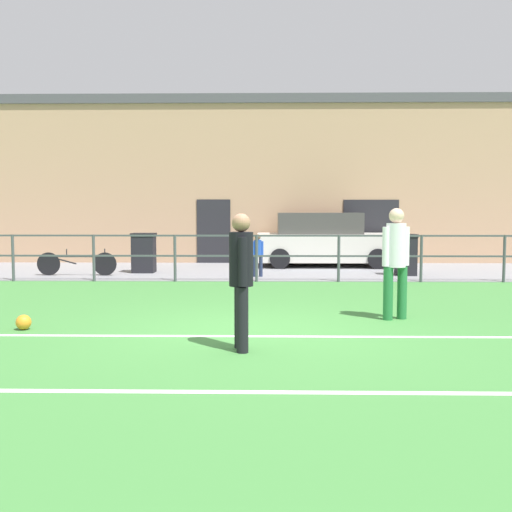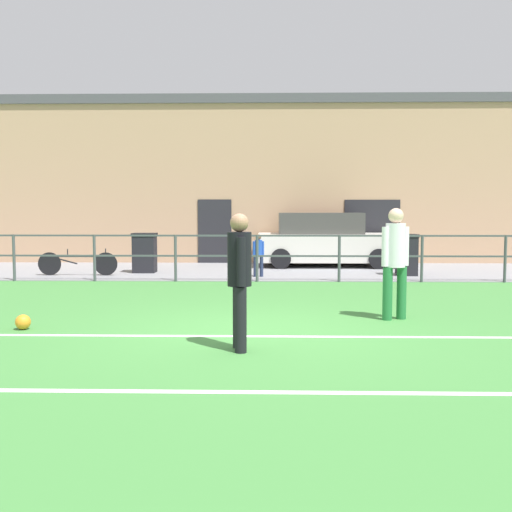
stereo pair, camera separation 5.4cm
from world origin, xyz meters
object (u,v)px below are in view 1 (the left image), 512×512
at_px(soccer_ball_match, 24,322).
at_px(bicycle_parked_1, 77,263).
at_px(parked_car_red, 324,241).
at_px(player_goalkeeper, 241,273).
at_px(spectator_child, 258,253).
at_px(trash_bin_0, 144,253).
at_px(player_striker, 396,257).
at_px(trash_bin_1, 406,255).

height_order(soccer_ball_match, bicycle_parked_1, bicycle_parked_1).
relative_size(parked_car_red, bicycle_parked_1, 2.00).
height_order(player_goalkeeper, parked_car_red, player_goalkeeper).
xyz_separation_m(spectator_child, parked_car_red, (2.00, 2.98, 0.15)).
bearing_deg(trash_bin_0, player_striker, -51.44).
bearing_deg(spectator_child, player_striker, 97.00).
bearing_deg(trash_bin_1, player_striker, -104.57).
bearing_deg(parked_car_red, trash_bin_1, -53.36).
height_order(player_goalkeeper, spectator_child, player_goalkeeper).
distance_m(parked_car_red, bicycle_parked_1, 7.38).
relative_size(parked_car_red, trash_bin_1, 3.86).
distance_m(parked_car_red, trash_bin_1, 3.23).
bearing_deg(parked_car_red, player_goalkeeper, -100.68).
bearing_deg(player_goalkeeper, soccer_ball_match, -119.15).
distance_m(soccer_ball_match, parked_car_red, 11.17).
bearing_deg(bicycle_parked_1, parked_car_red, 22.22).
distance_m(player_goalkeeper, trash_bin_0, 9.54).
relative_size(player_striker, spectator_child, 1.61).
relative_size(player_striker, parked_car_red, 0.42).
bearing_deg(player_striker, soccer_ball_match, 167.35).
relative_size(player_goalkeeper, soccer_ball_match, 7.69).
bearing_deg(spectator_child, trash_bin_1, 171.45).
relative_size(player_striker, trash_bin_0, 1.62).
bearing_deg(player_goalkeeper, trash_bin_1, 145.80).
relative_size(soccer_ball_match, trash_bin_1, 0.20).
height_order(bicycle_parked_1, trash_bin_0, trash_bin_0).
xyz_separation_m(player_striker, trash_bin_0, (-5.47, 6.87, -0.44)).
distance_m(player_striker, bicycle_parked_1, 9.38).
bearing_deg(spectator_child, soccer_ball_match, 49.87).
distance_m(spectator_child, trash_bin_1, 3.95).
height_order(player_striker, parked_car_red, player_striker).
bearing_deg(bicycle_parked_1, trash_bin_0, 25.63).
xyz_separation_m(player_goalkeeper, player_striker, (2.36, 2.14, 0.04)).
bearing_deg(parked_car_red, spectator_child, -123.93).
bearing_deg(spectator_child, trash_bin_0, -31.32).
bearing_deg(trash_bin_0, player_goalkeeper, -70.95).
distance_m(player_goalkeeper, parked_car_red, 11.20).
xyz_separation_m(soccer_ball_match, bicycle_parked_1, (-1.50, 7.02, 0.23)).
bearing_deg(bicycle_parked_1, soccer_ball_match, -77.93).
height_order(player_goalkeeper, bicycle_parked_1, player_goalkeeper).
bearing_deg(soccer_ball_match, bicycle_parked_1, 102.07).
relative_size(parked_car_red, trash_bin_0, 3.86).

